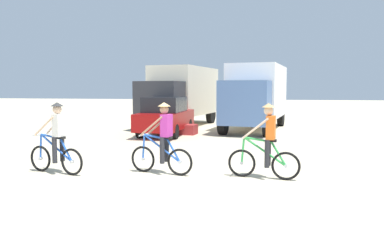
% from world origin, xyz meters
% --- Properties ---
extents(ground_plane, '(120.00, 120.00, 0.00)m').
position_xyz_m(ground_plane, '(0.00, 0.00, 0.00)').
color(ground_plane, beige).
extents(box_truck_cream_rv, '(3.59, 7.07, 3.35)m').
position_xyz_m(box_truck_cream_rv, '(-2.07, 12.88, 1.87)').
color(box_truck_cream_rv, beige).
rests_on(box_truck_cream_rv, ground).
extents(box_truck_avon_van, '(3.52, 7.06, 3.35)m').
position_xyz_m(box_truck_avon_van, '(2.11, 11.82, 1.87)').
color(box_truck_avon_van, white).
rests_on(box_truck_avon_van, ground).
extents(sedan_parked, '(1.97, 4.28, 1.76)m').
position_xyz_m(sedan_parked, '(-2.01, 8.82, 0.88)').
color(sedan_parked, maroon).
rests_on(sedan_parked, ground).
extents(cyclist_orange_shirt, '(1.69, 0.62, 1.82)m').
position_xyz_m(cyclist_orange_shirt, '(-2.90, 0.88, 0.85)').
color(cyclist_orange_shirt, black).
rests_on(cyclist_orange_shirt, ground).
extents(cyclist_cowboy_hat, '(1.70, 0.58, 1.82)m').
position_xyz_m(cyclist_cowboy_hat, '(-0.24, 1.28, 0.85)').
color(cyclist_cowboy_hat, black).
rests_on(cyclist_cowboy_hat, ground).
extents(cyclist_near_camera, '(1.72, 0.54, 1.82)m').
position_xyz_m(cyclist_near_camera, '(2.31, 1.23, 0.85)').
color(cyclist_near_camera, black).
rests_on(cyclist_near_camera, ground).
extents(supply_crate, '(1.00, 0.86, 0.46)m').
position_xyz_m(supply_crate, '(-1.09, 9.21, 0.23)').
color(supply_crate, '#9E2D2D').
rests_on(supply_crate, ground).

